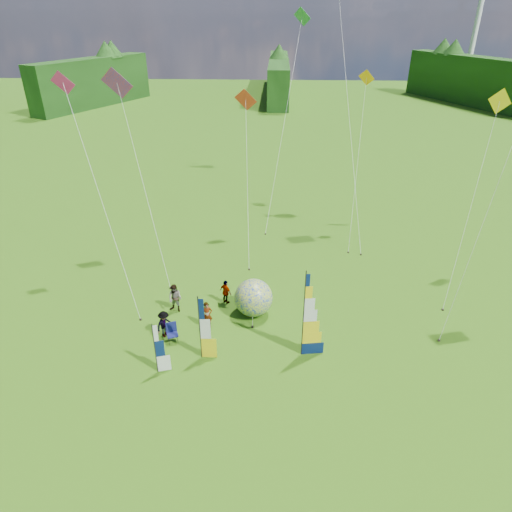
{
  "coord_description": "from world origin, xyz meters",
  "views": [
    {
      "loc": [
        -0.03,
        -16.97,
        17.05
      ],
      "look_at": [
        -1.0,
        4.0,
        5.5
      ],
      "focal_mm": 32.0,
      "sensor_mm": 36.0,
      "label": 1
    }
  ],
  "objects_px": {
    "camp_chair": "(172,333)",
    "feather_banner_main": "(303,316)",
    "kite_whale": "(350,112)",
    "spectator_d": "(226,292)",
    "spectator_b": "(175,298)",
    "side_banner_left": "(200,329)",
    "side_banner_far": "(155,349)",
    "bol_inflatable": "(254,298)",
    "spectator_c": "(164,324)",
    "spectator_a": "(207,315)"
  },
  "relations": [
    {
      "from": "side_banner_far",
      "to": "spectator_c",
      "type": "relative_size",
      "value": 1.79
    },
    {
      "from": "spectator_a",
      "to": "kite_whale",
      "type": "xyz_separation_m",
      "value": [
        9.73,
        15.77,
        8.76
      ]
    },
    {
      "from": "feather_banner_main",
      "to": "side_banner_left",
      "type": "height_order",
      "value": "feather_banner_main"
    },
    {
      "from": "bol_inflatable",
      "to": "spectator_b",
      "type": "bearing_deg",
      "value": 179.24
    },
    {
      "from": "side_banner_far",
      "to": "spectator_d",
      "type": "relative_size",
      "value": 1.81
    },
    {
      "from": "spectator_c",
      "to": "side_banner_left",
      "type": "bearing_deg",
      "value": -94.09
    },
    {
      "from": "camp_chair",
      "to": "side_banner_left",
      "type": "bearing_deg",
      "value": -54.45
    },
    {
      "from": "side_banner_left",
      "to": "spectator_b",
      "type": "distance_m",
      "value": 4.94
    },
    {
      "from": "side_banner_far",
      "to": "spectator_d",
      "type": "distance_m",
      "value": 7.2
    },
    {
      "from": "side_banner_far",
      "to": "camp_chair",
      "type": "bearing_deg",
      "value": 67.83
    },
    {
      "from": "side_banner_left",
      "to": "bol_inflatable",
      "type": "height_order",
      "value": "side_banner_left"
    },
    {
      "from": "spectator_c",
      "to": "spectator_d",
      "type": "bearing_deg",
      "value": -10.54
    },
    {
      "from": "spectator_a",
      "to": "spectator_c",
      "type": "height_order",
      "value": "spectator_a"
    },
    {
      "from": "side_banner_left",
      "to": "spectator_b",
      "type": "relative_size",
      "value": 2.04
    },
    {
      "from": "side_banner_left",
      "to": "spectator_a",
      "type": "height_order",
      "value": "side_banner_left"
    },
    {
      "from": "spectator_d",
      "to": "camp_chair",
      "type": "distance_m",
      "value": 4.83
    },
    {
      "from": "side_banner_left",
      "to": "camp_chair",
      "type": "xyz_separation_m",
      "value": [
        -1.86,
        1.26,
        -1.36
      ]
    },
    {
      "from": "camp_chair",
      "to": "kite_whale",
      "type": "distance_m",
      "value": 22.63
    },
    {
      "from": "side_banner_far",
      "to": "spectator_d",
      "type": "height_order",
      "value": "side_banner_far"
    },
    {
      "from": "side_banner_far",
      "to": "bol_inflatable",
      "type": "bearing_deg",
      "value": 33.07
    },
    {
      "from": "feather_banner_main",
      "to": "side_banner_left",
      "type": "xyz_separation_m",
      "value": [
        -5.5,
        -0.48,
        -0.67
      ]
    },
    {
      "from": "spectator_d",
      "to": "kite_whale",
      "type": "distance_m",
      "value": 18.18
    },
    {
      "from": "feather_banner_main",
      "to": "spectator_a",
      "type": "xyz_separation_m",
      "value": [
        -5.54,
        2.24,
        -1.75
      ]
    },
    {
      "from": "spectator_b",
      "to": "kite_whale",
      "type": "bearing_deg",
      "value": 68.04
    },
    {
      "from": "feather_banner_main",
      "to": "bol_inflatable",
      "type": "height_order",
      "value": "feather_banner_main"
    },
    {
      "from": "kite_whale",
      "to": "spectator_d",
      "type": "bearing_deg",
      "value": -108.14
    },
    {
      "from": "side_banner_left",
      "to": "side_banner_far",
      "type": "bearing_deg",
      "value": -150.53
    },
    {
      "from": "camp_chair",
      "to": "spectator_a",
      "type": "bearing_deg",
      "value": 18.44
    },
    {
      "from": "spectator_a",
      "to": "camp_chair",
      "type": "height_order",
      "value": "spectator_a"
    },
    {
      "from": "camp_chair",
      "to": "feather_banner_main",
      "type": "bearing_deg",
      "value": -26.37
    },
    {
      "from": "feather_banner_main",
      "to": "spectator_b",
      "type": "xyz_separation_m",
      "value": [
        -7.78,
        3.79,
        -1.66
      ]
    },
    {
      "from": "side_banner_left",
      "to": "spectator_a",
      "type": "relative_size",
      "value": 2.25
    },
    {
      "from": "spectator_a",
      "to": "spectator_b",
      "type": "bearing_deg",
      "value": 133.56
    },
    {
      "from": "bol_inflatable",
      "to": "camp_chair",
      "type": "xyz_separation_m",
      "value": [
        -4.51,
        -2.94,
        -0.61
      ]
    },
    {
      "from": "camp_chair",
      "to": "kite_whale",
      "type": "bearing_deg",
      "value": 35.86
    },
    {
      "from": "spectator_b",
      "to": "kite_whale",
      "type": "height_order",
      "value": "kite_whale"
    },
    {
      "from": "spectator_c",
      "to": "camp_chair",
      "type": "bearing_deg",
      "value": -99.63
    },
    {
      "from": "bol_inflatable",
      "to": "spectator_b",
      "type": "relative_size",
      "value": 1.25
    },
    {
      "from": "spectator_a",
      "to": "spectator_d",
      "type": "xyz_separation_m",
      "value": [
        0.85,
        2.56,
        -0.02
      ]
    },
    {
      "from": "side_banner_left",
      "to": "kite_whale",
      "type": "distance_m",
      "value": 22.25
    },
    {
      "from": "side_banner_far",
      "to": "spectator_a",
      "type": "bearing_deg",
      "value": 46.47
    },
    {
      "from": "spectator_b",
      "to": "camp_chair",
      "type": "height_order",
      "value": "spectator_b"
    },
    {
      "from": "feather_banner_main",
      "to": "spectator_d",
      "type": "relative_size",
      "value": 3.1
    },
    {
      "from": "bol_inflatable",
      "to": "camp_chair",
      "type": "relative_size",
      "value": 2.06
    },
    {
      "from": "spectator_c",
      "to": "kite_whale",
      "type": "relative_size",
      "value": 0.09
    },
    {
      "from": "bol_inflatable",
      "to": "spectator_a",
      "type": "xyz_separation_m",
      "value": [
        -2.7,
        -1.48,
        -0.32
      ]
    },
    {
      "from": "feather_banner_main",
      "to": "spectator_c",
      "type": "height_order",
      "value": "feather_banner_main"
    },
    {
      "from": "spectator_b",
      "to": "feather_banner_main",
      "type": "bearing_deg",
      "value": -7.86
    },
    {
      "from": "side_banner_left",
      "to": "bol_inflatable",
      "type": "distance_m",
      "value": 5.03
    },
    {
      "from": "side_banner_far",
      "to": "bol_inflatable",
      "type": "height_order",
      "value": "side_banner_far"
    }
  ]
}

